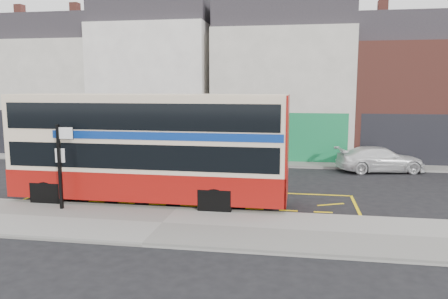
% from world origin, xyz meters
% --- Properties ---
extents(ground, '(120.00, 120.00, 0.00)m').
position_xyz_m(ground, '(0.00, 0.00, 0.00)').
color(ground, black).
rests_on(ground, ground).
extents(pavement, '(40.00, 4.00, 0.15)m').
position_xyz_m(pavement, '(0.00, -2.30, 0.07)').
color(pavement, gray).
rests_on(pavement, ground).
extents(kerb, '(40.00, 0.15, 0.15)m').
position_xyz_m(kerb, '(0.00, -0.38, 0.07)').
color(kerb, gray).
rests_on(kerb, ground).
extents(far_pavement, '(50.00, 3.00, 0.15)m').
position_xyz_m(far_pavement, '(0.00, 11.00, 0.07)').
color(far_pavement, gray).
rests_on(far_pavement, ground).
extents(road_markings, '(14.00, 3.40, 0.01)m').
position_xyz_m(road_markings, '(0.00, 1.60, 0.01)').
color(road_markings, yellow).
rests_on(road_markings, ground).
extents(terrace_far_left, '(8.00, 8.01, 10.80)m').
position_xyz_m(terrace_far_left, '(-13.50, 14.99, 4.82)').
color(terrace_far_left, silver).
rests_on(terrace_far_left, ground).
extents(terrace_left, '(8.00, 8.01, 11.80)m').
position_xyz_m(terrace_left, '(-5.50, 14.99, 5.32)').
color(terrace_left, white).
rests_on(terrace_left, ground).
extents(terrace_green_shop, '(9.00, 8.01, 11.30)m').
position_xyz_m(terrace_green_shop, '(3.50, 14.99, 5.07)').
color(terrace_green_shop, silver).
rests_on(terrace_green_shop, ground).
extents(terrace_right, '(9.00, 8.01, 10.30)m').
position_xyz_m(terrace_right, '(12.50, 14.99, 4.57)').
color(terrace_right, brown).
rests_on(terrace_right, ground).
extents(double_decker_bus, '(11.35, 2.67, 4.53)m').
position_xyz_m(double_decker_bus, '(-1.41, 0.60, 2.38)').
color(double_decker_bus, beige).
rests_on(double_decker_bus, ground).
extents(bus_stop_post, '(0.82, 0.14, 3.27)m').
position_xyz_m(bus_stop_post, '(-4.30, -1.26, 2.10)').
color(bus_stop_post, black).
rests_on(bus_stop_post, pavement).
extents(car_silver, '(4.63, 2.78, 1.48)m').
position_xyz_m(car_silver, '(-7.33, 8.35, 0.74)').
color(car_silver, '#A4A5A9').
rests_on(car_silver, ground).
extents(car_grey, '(4.01, 1.79, 1.28)m').
position_xyz_m(car_grey, '(-0.88, 8.77, 0.64)').
color(car_grey, '#404548').
rests_on(car_grey, ground).
extents(car_white, '(5.22, 2.98, 1.42)m').
position_xyz_m(car_white, '(9.25, 9.24, 0.71)').
color(car_white, white).
rests_on(car_white, ground).
extents(street_tree_right, '(2.35, 2.35, 5.07)m').
position_xyz_m(street_tree_right, '(5.92, 12.23, 3.45)').
color(street_tree_right, black).
rests_on(street_tree_right, ground).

